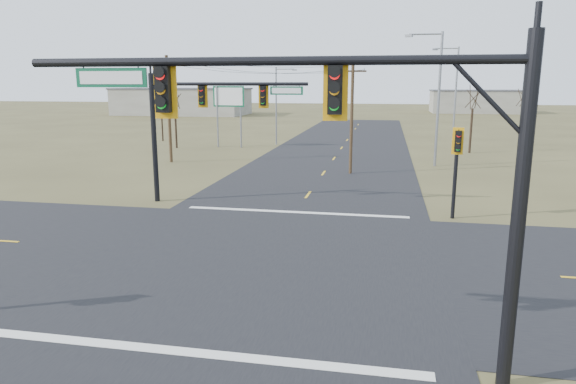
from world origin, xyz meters
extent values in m
plane|color=brown|center=(0.00, 0.00, 0.00)|extent=(320.00, 320.00, 0.00)
cube|color=black|center=(0.00, 0.00, 0.01)|extent=(160.00, 14.00, 0.02)
cube|color=black|center=(0.00, 0.00, 0.01)|extent=(14.00, 160.00, 0.02)
cube|color=silver|center=(0.00, -7.50, 0.03)|extent=(12.00, 0.40, 0.01)
cube|color=silver|center=(0.00, 7.50, 0.03)|extent=(12.00, 0.40, 0.01)
cylinder|color=black|center=(7.50, -7.50, 3.95)|extent=(0.32, 0.32, 7.91)
cylinder|color=black|center=(1.85, -7.50, 7.31)|extent=(11.30, 0.20, 0.20)
cube|color=#0B4F31|center=(-1.80, -7.50, 6.96)|extent=(1.80, 0.05, 0.45)
cylinder|color=black|center=(-8.53, 8.72, 3.69)|extent=(0.30, 0.30, 7.39)
cylinder|color=black|center=(-4.04, 8.72, 6.79)|extent=(8.97, 0.19, 0.19)
cube|color=#0B4F31|center=(-0.73, 8.72, 6.44)|extent=(1.80, 0.05, 0.45)
cylinder|color=black|center=(8.17, 7.88, 2.26)|extent=(0.19, 0.19, 4.53)
cylinder|color=#44321D|center=(2.04, 20.30, 4.15)|extent=(0.24, 0.24, 8.30)
cube|color=#44321D|center=(2.04, 20.30, 7.70)|extent=(2.00, 0.61, 0.12)
cylinder|color=#44321D|center=(-13.94, 23.27, 4.58)|extent=(0.26, 0.26, 9.17)
cube|color=#44321D|center=(-13.94, 23.27, 8.57)|extent=(2.16, 0.85, 0.12)
cylinder|color=gray|center=(-13.34, 34.52, 3.27)|extent=(0.17, 0.17, 6.53)
cylinder|color=gray|center=(-10.73, 34.52, 3.27)|extent=(0.17, 0.17, 6.53)
cube|color=#0B4F31|center=(-12.04, 34.52, 5.44)|extent=(3.48, 0.31, 2.18)
cylinder|color=gray|center=(8.76, 25.38, 5.45)|extent=(0.22, 0.22, 10.89)
cylinder|color=gray|center=(7.45, 25.38, 10.69)|extent=(2.61, 0.13, 0.13)
cube|color=gray|center=(6.15, 25.38, 10.59)|extent=(0.66, 0.50, 0.20)
cylinder|color=gray|center=(12.62, 46.08, 5.52)|extent=(0.22, 0.22, 11.04)
cylinder|color=gray|center=(11.30, 46.08, 10.84)|extent=(2.65, 0.13, 0.13)
cube|color=gray|center=(9.97, 46.08, 10.74)|extent=(0.65, 0.41, 0.20)
cylinder|color=gray|center=(-7.57, 37.93, 4.28)|extent=(0.17, 0.17, 8.55)
cylinder|color=gray|center=(-6.55, 37.93, 8.35)|extent=(2.05, 0.10, 0.10)
cube|color=gray|center=(-5.52, 37.93, 8.25)|extent=(0.51, 0.36, 0.15)
cylinder|color=black|center=(-17.49, 32.92, 2.10)|extent=(0.21, 0.21, 4.21)
cylinder|color=black|center=(-21.83, 39.01, 2.02)|extent=(0.19, 0.19, 4.04)
cylinder|color=black|center=(12.90, 34.59, 2.20)|extent=(0.23, 0.23, 4.41)
cylinder|color=black|center=(19.27, 42.07, 2.18)|extent=(0.19, 0.19, 4.35)
cube|color=#9E9B8C|center=(-40.00, 90.00, 2.75)|extent=(28.00, 14.00, 5.50)
cube|color=#9E9B8C|center=(25.00, 110.00, 2.50)|extent=(20.00, 12.00, 5.00)
camera|label=1|loc=(4.63, -18.90, 6.83)|focal=32.00mm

